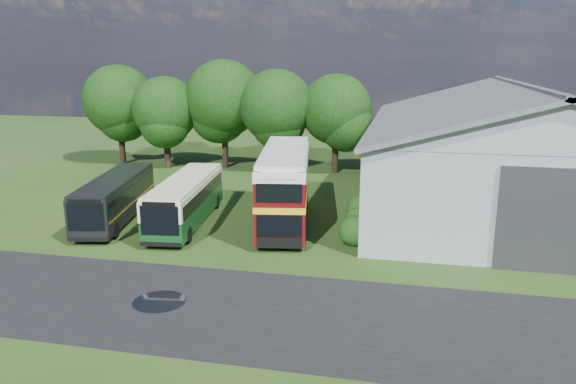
% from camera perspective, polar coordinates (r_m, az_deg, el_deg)
% --- Properties ---
extents(ground, '(120.00, 120.00, 0.00)m').
position_cam_1_polar(ground, '(26.17, -7.12, -8.63)').
color(ground, '#1F3C13').
rests_on(ground, ground).
extents(asphalt_road, '(60.00, 8.00, 0.02)m').
position_cam_1_polar(asphalt_road, '(22.72, -2.39, -12.14)').
color(asphalt_road, black).
rests_on(asphalt_road, ground).
extents(puddle, '(2.20, 2.20, 0.01)m').
position_cam_1_polar(puddle, '(24.18, -12.94, -10.84)').
color(puddle, black).
rests_on(puddle, ground).
extents(storage_shed, '(18.80, 24.80, 8.15)m').
position_cam_1_polar(storage_shed, '(39.72, 22.09, 4.42)').
color(storage_shed, gray).
rests_on(storage_shed, ground).
extents(tree_left_a, '(6.46, 6.46, 9.12)m').
position_cam_1_polar(tree_left_a, '(54.23, -16.80, 8.90)').
color(tree_left_a, black).
rests_on(tree_left_a, ground).
extents(tree_left_b, '(5.78, 5.78, 8.16)m').
position_cam_1_polar(tree_left_b, '(51.13, -12.35, 8.20)').
color(tree_left_b, black).
rests_on(tree_left_b, ground).
extents(tree_mid, '(6.80, 6.80, 9.60)m').
position_cam_1_polar(tree_mid, '(50.40, -6.54, 9.42)').
color(tree_mid, black).
rests_on(tree_mid, ground).
extents(tree_right_a, '(6.26, 6.26, 8.83)m').
position_cam_1_polar(tree_right_a, '(48.09, -1.20, 8.70)').
color(tree_right_a, black).
rests_on(tree_right_a, ground).
extents(tree_right_b, '(5.98, 5.98, 8.45)m').
position_cam_1_polar(tree_right_b, '(47.97, 4.91, 8.34)').
color(tree_right_b, black).
rests_on(tree_right_b, ground).
extents(shrub_front, '(1.70, 1.70, 1.70)m').
position_cam_1_polar(shrub_front, '(30.53, 6.72, -5.30)').
color(shrub_front, '#194714').
rests_on(shrub_front, ground).
extents(shrub_mid, '(1.60, 1.60, 1.60)m').
position_cam_1_polar(shrub_mid, '(32.42, 7.09, -4.17)').
color(shrub_mid, '#194714').
rests_on(shrub_mid, ground).
extents(shrub_back, '(1.80, 1.80, 1.80)m').
position_cam_1_polar(shrub_back, '(34.32, 7.41, -3.16)').
color(shrub_back, '#194714').
rests_on(shrub_back, ground).
extents(bus_green_single, '(3.56, 10.30, 2.78)m').
position_cam_1_polar(bus_green_single, '(34.10, -10.30, -0.80)').
color(bus_green_single, black).
rests_on(bus_green_single, ground).
extents(bus_maroon_double, '(4.43, 10.92, 4.56)m').
position_cam_1_polar(bus_maroon_double, '(33.32, -0.31, 0.49)').
color(bus_maroon_double, black).
rests_on(bus_maroon_double, ground).
extents(bus_dark_single, '(4.17, 10.06, 2.71)m').
position_cam_1_polar(bus_dark_single, '(35.81, -17.13, -0.56)').
color(bus_dark_single, black).
rests_on(bus_dark_single, ground).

